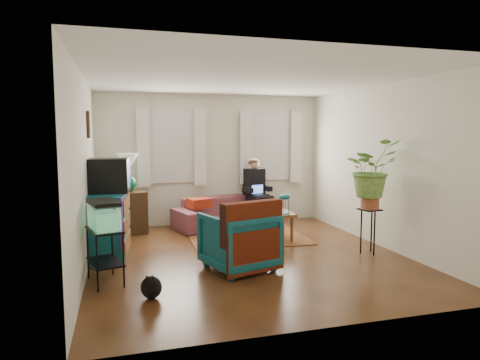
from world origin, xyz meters
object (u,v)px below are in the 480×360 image
object	(u,v)px
dresser	(108,225)
armchair	(239,238)
sofa	(226,207)
side_table	(129,212)
aquarium_stand	(105,256)
coffee_table	(259,227)
plant_stand	(369,231)

from	to	relation	value
dresser	armchair	bearing A→B (deg)	-28.05
sofa	side_table	bearing A→B (deg)	164.85
aquarium_stand	coffee_table	xyz separation A→B (m)	(2.46, 1.50, -0.10)
aquarium_stand	plant_stand	distance (m)	3.82
coffee_table	plant_stand	size ratio (longest dim) A/B	1.68
side_table	dresser	distance (m)	1.48
plant_stand	dresser	bearing A→B (deg)	165.83
armchair	coffee_table	xyz separation A→B (m)	(0.75, 1.41, -0.19)
side_table	dresser	world-z (taller)	dresser
side_table	plant_stand	bearing A→B (deg)	-34.73
armchair	coffee_table	size ratio (longest dim) A/B	0.74
plant_stand	armchair	bearing A→B (deg)	-174.77
sofa	side_table	xyz separation A→B (m)	(-1.83, -0.03, -0.01)
side_table	aquarium_stand	world-z (taller)	side_table
sofa	dresser	distance (m)	2.62
dresser	armchair	size ratio (longest dim) A/B	1.23
sofa	armchair	distance (m)	2.67
side_table	sofa	bearing A→B (deg)	1.05
armchair	plant_stand	bearing A→B (deg)	168.22
aquarium_stand	plant_stand	bearing A→B (deg)	-10.44
dresser	coffee_table	distance (m)	2.47
sofa	dresser	world-z (taller)	dresser
armchair	plant_stand	world-z (taller)	armchair
coffee_table	aquarium_stand	bearing A→B (deg)	-146.00
plant_stand	sofa	bearing A→B (deg)	123.85
sofa	aquarium_stand	world-z (taller)	sofa
dresser	aquarium_stand	size ratio (longest dim) A/B	1.56
armchair	coffee_table	distance (m)	1.61
dresser	plant_stand	size ratio (longest dim) A/B	1.53
aquarium_stand	armchair	size ratio (longest dim) A/B	0.78
dresser	coffee_table	bearing A→B (deg)	12.27
armchair	plant_stand	distance (m)	2.11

